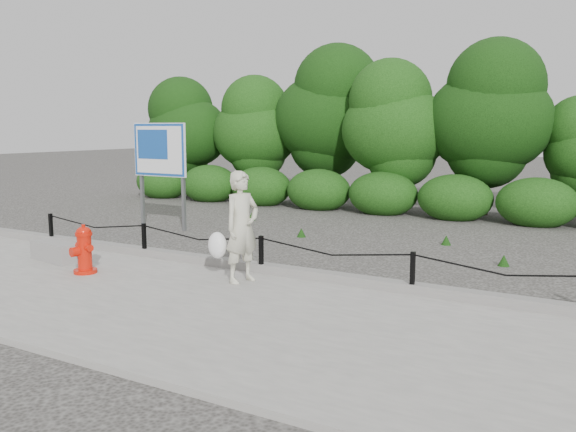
{
  "coord_description": "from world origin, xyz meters",
  "views": [
    {
      "loc": [
        5.15,
        -8.01,
        2.39
      ],
      "look_at": [
        0.38,
        0.2,
        1.0
      ],
      "focal_mm": 38.0,
      "sensor_mm": 36.0,
      "label": 1
    }
  ],
  "objects_px": {
    "fire_hydrant": "(84,250)",
    "pedestrian": "(240,228)",
    "concrete_block": "(55,251)",
    "advertising_sign": "(160,155)"
  },
  "relations": [
    {
      "from": "pedestrian",
      "to": "advertising_sign",
      "type": "relative_size",
      "value": 0.67
    },
    {
      "from": "fire_hydrant",
      "to": "advertising_sign",
      "type": "relative_size",
      "value": 0.32
    },
    {
      "from": "pedestrian",
      "to": "concrete_block",
      "type": "relative_size",
      "value": 1.63
    },
    {
      "from": "concrete_block",
      "to": "advertising_sign",
      "type": "relative_size",
      "value": 0.41
    },
    {
      "from": "pedestrian",
      "to": "advertising_sign",
      "type": "xyz_separation_m",
      "value": [
        -4.66,
        3.46,
        0.86
      ]
    },
    {
      "from": "pedestrian",
      "to": "concrete_block",
      "type": "xyz_separation_m",
      "value": [
        -3.62,
        -0.44,
        -0.65
      ]
    },
    {
      "from": "concrete_block",
      "to": "pedestrian",
      "type": "bearing_deg",
      "value": 6.85
    },
    {
      "from": "concrete_block",
      "to": "advertising_sign",
      "type": "height_order",
      "value": "advertising_sign"
    },
    {
      "from": "fire_hydrant",
      "to": "pedestrian",
      "type": "relative_size",
      "value": 0.47
    },
    {
      "from": "fire_hydrant",
      "to": "concrete_block",
      "type": "height_order",
      "value": "fire_hydrant"
    }
  ]
}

